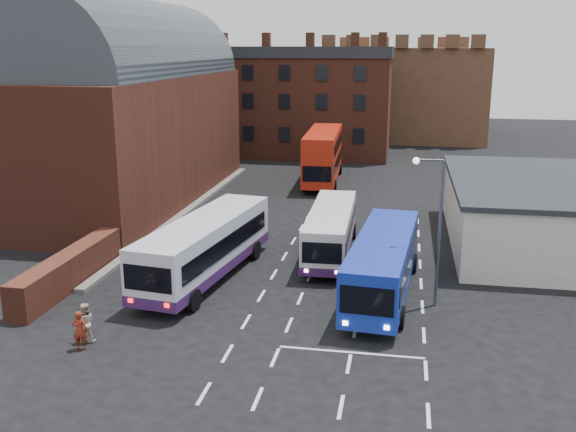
% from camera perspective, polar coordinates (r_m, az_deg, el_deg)
% --- Properties ---
extents(ground, '(180.00, 180.00, 0.00)m').
position_cam_1_polar(ground, '(30.55, -3.38, -8.76)').
color(ground, black).
extents(railway_station, '(12.00, 28.00, 16.00)m').
position_cam_1_polar(railway_station, '(53.26, -14.66, 9.44)').
color(railway_station, '#602B1E').
rests_on(railway_station, ground).
extents(forecourt_wall, '(1.20, 10.00, 1.80)m').
position_cam_1_polar(forecourt_wall, '(35.59, -18.85, -4.53)').
color(forecourt_wall, '#602B1E').
rests_on(forecourt_wall, ground).
extents(cream_building, '(10.40, 16.40, 4.25)m').
position_cam_1_polar(cream_building, '(43.19, 20.99, 0.37)').
color(cream_building, beige).
rests_on(cream_building, ground).
extents(brick_terrace, '(22.00, 10.00, 11.00)m').
position_cam_1_polar(brick_terrace, '(74.58, 0.40, 9.69)').
color(brick_terrace, brown).
rests_on(brick_terrace, ground).
extents(castle_keep, '(22.00, 22.00, 12.00)m').
position_cam_1_polar(castle_keep, '(93.39, 9.97, 10.82)').
color(castle_keep, brown).
rests_on(castle_keep, ground).
extents(bus_white_outbound, '(4.41, 12.36, 3.30)m').
position_cam_1_polar(bus_white_outbound, '(34.76, -7.35, -2.46)').
color(bus_white_outbound, silver).
rests_on(bus_white_outbound, ground).
extents(bus_white_inbound, '(2.83, 10.50, 2.85)m').
position_cam_1_polar(bus_white_inbound, '(38.46, 3.83, -1.09)').
color(bus_white_inbound, silver).
rests_on(bus_white_inbound, ground).
extents(bus_blue, '(3.58, 11.52, 3.09)m').
position_cam_1_polar(bus_blue, '(32.43, 8.45, -4.01)').
color(bus_blue, '#132AA2').
rests_on(bus_blue, ground).
extents(bus_red_double, '(3.40, 12.08, 4.79)m').
position_cam_1_polar(bus_red_double, '(59.07, 3.13, 5.41)').
color(bus_red_double, red).
rests_on(bus_red_double, ground).
extents(street_lamp, '(1.48, 0.32, 7.28)m').
position_cam_1_polar(street_lamp, '(30.93, 12.91, -0.20)').
color(street_lamp, '#4B4E54').
rests_on(street_lamp, ground).
extents(pedestrian_red, '(0.68, 0.50, 1.71)m').
position_cam_1_polar(pedestrian_red, '(28.26, -18.02, -9.64)').
color(pedestrian_red, maroon).
rests_on(pedestrian_red, ground).
extents(pedestrian_beige, '(1.03, 0.91, 1.76)m').
position_cam_1_polar(pedestrian_beige, '(28.86, -17.62, -9.03)').
color(pedestrian_beige, beige).
rests_on(pedestrian_beige, ground).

